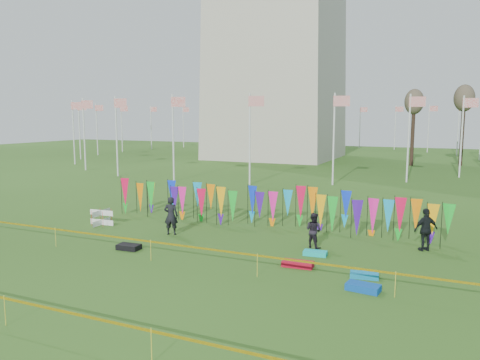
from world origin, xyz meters
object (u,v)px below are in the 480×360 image
at_px(kite_bag_blue, 363,287).
at_px(box_kite, 102,217).
at_px(kite_bag_red, 298,264).
at_px(person_right, 426,230).
at_px(kite_bag_turquoise, 315,253).
at_px(kite_bag_teal, 364,275).
at_px(person_mid, 313,230).
at_px(kite_bag_black, 129,247).
at_px(person_left, 171,216).

bearing_deg(kite_bag_blue, box_kite, 164.66).
relative_size(box_kite, kite_bag_red, 0.70).
relative_size(person_right, kite_bag_blue, 1.71).
bearing_deg(kite_bag_turquoise, kite_bag_blue, -52.17).
xyz_separation_m(kite_bag_turquoise, kite_bag_teal, (2.43, -2.03, -0.00)).
relative_size(person_mid, kite_bag_teal, 1.59).
bearing_deg(kite_bag_black, kite_bag_blue, -4.27).
bearing_deg(kite_bag_teal, kite_bag_red, 174.89).
relative_size(person_left, kite_bag_blue, 1.74).
height_order(box_kite, kite_bag_black, box_kite).
bearing_deg(kite_bag_black, person_right, 23.41).
bearing_deg(box_kite, person_mid, 1.95).
distance_m(person_left, kite_bag_teal, 10.45).
xyz_separation_m(box_kite, kite_bag_teal, (14.77, -2.77, -0.33)).
distance_m(person_left, kite_bag_red, 7.83).
bearing_deg(person_right, kite_bag_red, 8.30).
relative_size(box_kite, person_mid, 0.52).
height_order(person_right, kite_bag_red, person_right).
relative_size(box_kite, kite_bag_blue, 0.76).
bearing_deg(person_mid, person_left, 24.41).
distance_m(kite_bag_blue, kite_bag_black, 10.59).
bearing_deg(kite_bag_turquoise, kite_bag_teal, -39.89).
height_order(kite_bag_blue, kite_bag_teal, kite_bag_blue).
distance_m(kite_bag_red, kite_bag_black, 7.76).
xyz_separation_m(person_right, kite_bag_blue, (-1.70, -6.10, -0.85)).
distance_m(person_left, kite_bag_blue, 11.02).
xyz_separation_m(box_kite, kite_bag_blue, (14.96, -4.10, -0.31)).
height_order(box_kite, kite_bag_red, box_kite).
distance_m(person_mid, kite_bag_turquoise, 1.41).
bearing_deg(kite_bag_red, person_mid, 93.41).
xyz_separation_m(person_right, kite_bag_teal, (-1.88, -4.76, -0.87)).
relative_size(box_kite, kite_bag_black, 0.83).
bearing_deg(person_mid, kite_bag_teal, 151.25).
relative_size(kite_bag_turquoise, kite_bag_teal, 0.97).
relative_size(person_left, kite_bag_teal, 1.91).
height_order(kite_bag_turquoise, kite_bag_teal, kite_bag_turquoise).
bearing_deg(person_mid, kite_bag_black, 45.75).
bearing_deg(kite_bag_blue, person_left, 159.28).
distance_m(kite_bag_black, kite_bag_teal, 10.40).
distance_m(person_right, kite_bag_black, 13.39).
xyz_separation_m(person_right, kite_bag_red, (-4.54, -4.52, -0.85)).
bearing_deg(kite_bag_black, person_mid, 26.25).
height_order(person_mid, kite_bag_red, person_mid).
relative_size(kite_bag_blue, kite_bag_black, 1.09).
xyz_separation_m(person_mid, kite_bag_blue, (3.02, -4.51, -0.70)).
bearing_deg(person_right, kite_bag_turquoise, -4.24).
distance_m(person_right, kite_bag_turquoise, 5.17).
bearing_deg(kite_bag_black, kite_bag_red, 5.80).
xyz_separation_m(person_left, kite_bag_blue, (10.28, -3.89, -0.86)).
distance_m(box_kite, kite_bag_red, 12.38).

